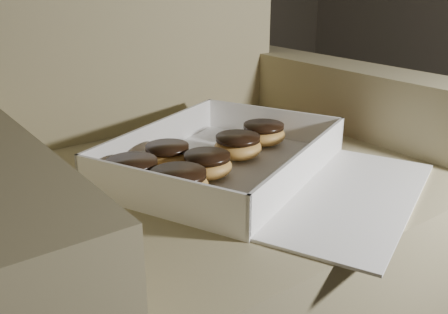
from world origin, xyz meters
The scene contains 13 objects.
floor centered at (0.00, 0.00, 0.00)m, with size 4.50×4.50×0.00m, color black.
armchair centered at (-0.48, 0.23, 0.31)m, with size 0.96×0.81×1.00m.
bakery_box centered at (-0.46, 0.10, 0.46)m, with size 0.60×0.64×0.07m.
donut_a centered at (-0.34, 0.19, 0.48)m, with size 0.09×0.09×0.05m.
donut_b centered at (-0.63, 0.07, 0.48)m, with size 0.10×0.10×0.05m.
donut_c centered at (-0.54, 0.12, 0.48)m, with size 0.09×0.09×0.04m.
donut_d centered at (-0.66, 0.16, 0.48)m, with size 0.10×0.10×0.05m.
donut_e centered at (-0.57, 0.20, 0.48)m, with size 0.09×0.09×0.04m.
donut_f centered at (-0.43, 0.16, 0.48)m, with size 0.09×0.09×0.05m.
crumb_a centered at (-0.54, -0.01, 0.46)m, with size 0.01×0.01×0.00m, color black.
crumb_b centered at (-0.40, 0.04, 0.46)m, with size 0.01×0.01×0.00m, color black.
crumb_c centered at (-0.62, 0.07, 0.46)m, with size 0.01×0.01×0.00m, color black.
crumb_d centered at (-0.27, 0.09, 0.46)m, with size 0.01×0.01×0.00m, color black.
Camera 1 is at (-1.01, -0.56, 0.81)m, focal length 40.00 mm.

